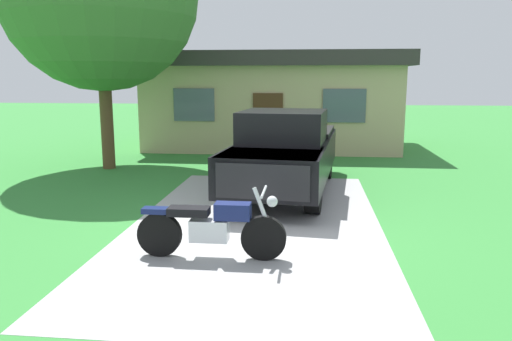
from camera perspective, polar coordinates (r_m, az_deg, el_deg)
name	(u,v)px	position (r m, az deg, el deg)	size (l,w,h in m)	color
ground_plane	(257,223)	(9.10, 0.07, -6.08)	(80.00, 80.00, 0.00)	#348136
driveway_pad	(257,223)	(9.10, 0.07, -6.06)	(4.46, 8.49, 0.01)	#A1A1A1
motorcycle	(212,227)	(7.31, -5.08, -6.48)	(2.21, 0.70, 1.09)	black
pickup_truck	(286,150)	(11.51, 3.46, 2.32)	(2.54, 5.79, 1.90)	black
neighbor_house	(273,99)	(19.20, 2.02, 8.19)	(9.60, 5.60, 3.50)	tan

